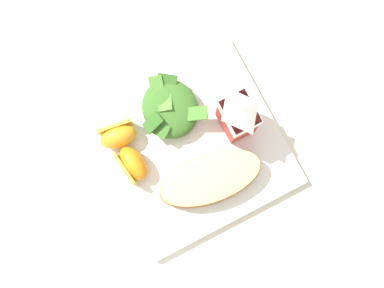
% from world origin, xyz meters
% --- Properties ---
extents(ground, '(3.00, 3.00, 0.00)m').
position_xyz_m(ground, '(0.00, 0.00, 0.00)').
color(ground, beige).
extents(white_plate, '(0.28, 0.28, 0.02)m').
position_xyz_m(white_plate, '(0.00, 0.00, 0.01)').
color(white_plate, white).
rests_on(white_plate, ground).
extents(cheesy_pizza_bread, '(0.10, 0.18, 0.04)m').
position_xyz_m(cheesy_pizza_bread, '(0.06, 0.00, 0.03)').
color(cheesy_pizza_bread, '#A87038').
rests_on(cheesy_pizza_bread, white_plate).
extents(green_salad_pile, '(0.11, 0.11, 0.05)m').
position_xyz_m(green_salad_pile, '(-0.07, -0.01, 0.04)').
color(green_salad_pile, '#3D7028').
rests_on(green_salad_pile, white_plate).
extents(milk_carton, '(0.06, 0.05, 0.11)m').
position_xyz_m(milk_carton, '(-0.00, 0.08, 0.08)').
color(milk_carton, '#B7332D').
rests_on(milk_carton, white_plate).
extents(orange_wedge_front, '(0.05, 0.06, 0.04)m').
position_xyz_m(orange_wedge_front, '(-0.07, -0.10, 0.04)').
color(orange_wedge_front, orange).
rests_on(orange_wedge_front, white_plate).
extents(orange_wedge_middle, '(0.06, 0.04, 0.04)m').
position_xyz_m(orange_wedge_middle, '(-0.01, -0.10, 0.04)').
color(orange_wedge_middle, orange).
rests_on(orange_wedge_middle, white_plate).
extents(paper_napkin, '(0.14, 0.14, 0.00)m').
position_xyz_m(paper_napkin, '(-0.24, 0.01, 0.00)').
color(paper_napkin, white).
rests_on(paper_napkin, ground).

